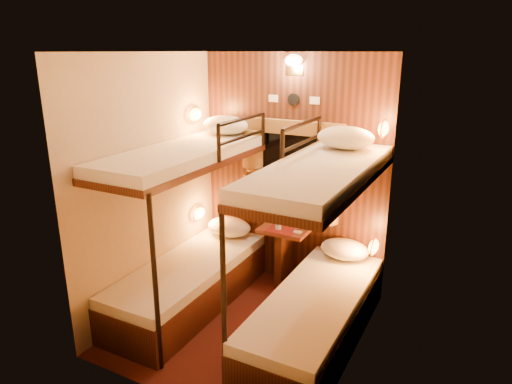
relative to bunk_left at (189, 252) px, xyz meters
The scene contains 22 objects.
floor 0.86m from the bunk_left, ahead, with size 2.10×2.10×0.00m, color #39150F.
ceiling 1.95m from the bunk_left, ahead, with size 2.10×2.10×0.00m, color silver.
wall_back 1.34m from the bunk_left, 56.56° to the left, with size 2.40×2.40×0.00m, color #C6B293.
wall_front 1.44m from the bunk_left, 59.93° to the right, with size 2.40×2.40×0.00m, color #C6B293.
wall_left 0.74m from the bunk_left, 168.93° to the right, with size 2.40×2.40×0.00m, color #C6B293.
wall_right 1.77m from the bunk_left, ahead, with size 2.40×2.40×0.00m, color #C6B293.
back_panel 1.33m from the bunk_left, 56.16° to the left, with size 2.00×0.03×2.40m, color black.
bunk_left is the anchor object (origin of this frame).
bunk_right 1.30m from the bunk_left, ahead, with size 0.72×1.90×1.82m.
window 1.30m from the bunk_left, 55.30° to the left, with size 1.00×0.12×0.79m.
curtains 1.32m from the bunk_left, 54.32° to the left, with size 1.10×0.22×1.00m.
back_fixtures 2.03m from the bunk_left, 55.16° to the left, with size 0.54×0.09×0.48m.
reading_lamps 1.13m from the bunk_left, 44.25° to the left, with size 2.00×0.20×1.25m.
table 1.02m from the bunk_left, 50.33° to the left, with size 0.50×0.34×0.66m.
bottle_left 0.96m from the bunk_left, 49.97° to the left, with size 0.07×0.07×0.23m.
bottle_right 1.16m from the bunk_left, 47.91° to the left, with size 0.07×0.07×0.24m.
sachet_a 1.11m from the bunk_left, 42.52° to the left, with size 0.08×0.06×0.01m, color silver.
sachet_b 1.12m from the bunk_left, 50.95° to the left, with size 0.07×0.05×0.01m, color silver.
pillow_lower_left 0.76m from the bunk_left, 90.17° to the left, with size 0.50×0.36×0.20m, color white.
pillow_lower_right 1.52m from the bunk_left, 31.10° to the left, with size 0.48×0.34×0.19m, color white.
pillow_upper_left 1.34m from the bunk_left, 90.17° to the left, with size 0.49×0.35×0.19m, color white.
pillow_upper_right 1.82m from the bunk_left, 24.43° to the left, with size 0.50×0.36×0.20m, color white.
Camera 1 is at (1.78, -3.18, 2.41)m, focal length 32.00 mm.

